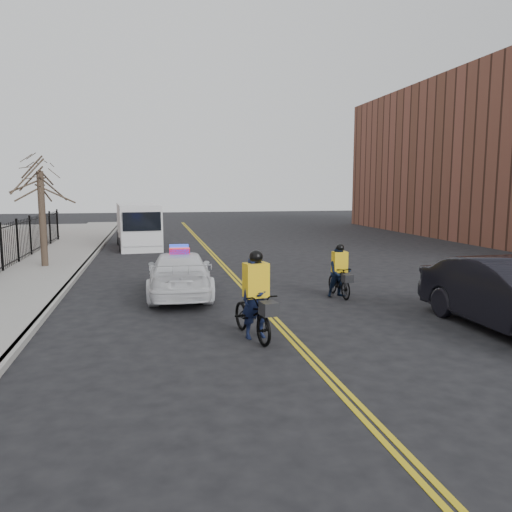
{
  "coord_description": "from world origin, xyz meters",
  "views": [
    {
      "loc": [
        -3.12,
        -12.48,
        3.45
      ],
      "look_at": [
        0.13,
        2.91,
        1.3
      ],
      "focal_mm": 35.0,
      "sensor_mm": 36.0,
      "label": 1
    }
  ],
  "objects_px": {
    "police_cruiser": "(180,274)",
    "cyclist_near": "(256,308)",
    "cyclist_far": "(339,276)",
    "cargo_van": "(138,226)"
  },
  "relations": [
    {
      "from": "police_cruiser",
      "to": "cyclist_near",
      "type": "relative_size",
      "value": 2.28
    },
    {
      "from": "cyclist_near",
      "to": "cyclist_far",
      "type": "bearing_deg",
      "value": 36.08
    },
    {
      "from": "cyclist_near",
      "to": "cyclist_far",
      "type": "height_order",
      "value": "cyclist_near"
    },
    {
      "from": "cargo_van",
      "to": "cyclist_near",
      "type": "bearing_deg",
      "value": -85.89
    },
    {
      "from": "police_cruiser",
      "to": "cyclist_far",
      "type": "xyz_separation_m",
      "value": [
        4.96,
        -1.25,
        -0.05
      ]
    },
    {
      "from": "cyclist_near",
      "to": "cyclist_far",
      "type": "relative_size",
      "value": 1.28
    },
    {
      "from": "police_cruiser",
      "to": "cyclist_far",
      "type": "relative_size",
      "value": 2.93
    },
    {
      "from": "police_cruiser",
      "to": "cyclist_far",
      "type": "height_order",
      "value": "cyclist_far"
    },
    {
      "from": "cyclist_near",
      "to": "cargo_van",
      "type": "bearing_deg",
      "value": 88.52
    },
    {
      "from": "cyclist_near",
      "to": "cyclist_far",
      "type": "xyz_separation_m",
      "value": [
        3.5,
        3.72,
        -0.04
      ]
    }
  ]
}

